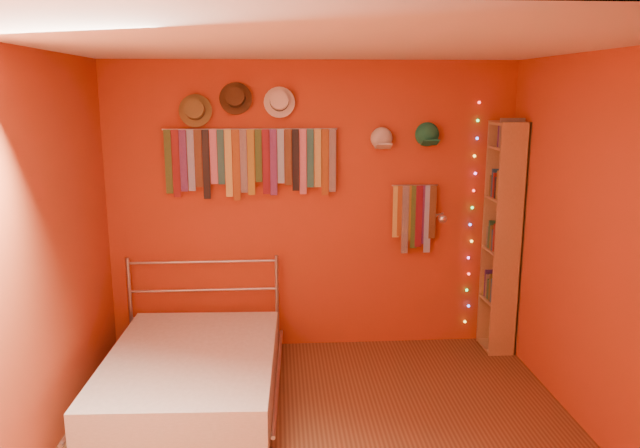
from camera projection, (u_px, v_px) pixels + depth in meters
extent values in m
cube|color=#AD3B1B|center=(312.00, 208.00, 5.40)|extent=(3.50, 0.02, 2.50)
cube|color=#AD3B1B|center=(614.00, 257.00, 3.82)|extent=(0.02, 3.50, 2.50)
cube|color=#AD3B1B|center=(26.00, 268.00, 3.58)|extent=(0.02, 3.50, 2.50)
cube|color=white|center=(330.00, 44.00, 3.43)|extent=(3.50, 3.50, 0.02)
cylinder|color=#ABABB0|center=(250.00, 129.00, 5.18)|extent=(1.45, 0.01, 0.01)
cube|color=#2E5020|center=(168.00, 162.00, 5.18)|extent=(0.06, 0.01, 0.53)
cube|color=maroon|center=(176.00, 164.00, 5.18)|extent=(0.06, 0.01, 0.56)
cube|color=#401965|center=(183.00, 161.00, 5.17)|extent=(0.06, 0.01, 0.51)
cube|color=#6A81BD|center=(191.00, 161.00, 5.19)|extent=(0.06, 0.01, 0.51)
cube|color=#462717|center=(198.00, 158.00, 5.18)|extent=(0.06, 0.01, 0.48)
cube|color=black|center=(206.00, 165.00, 5.19)|extent=(0.06, 0.01, 0.58)
cube|color=#BC5E8B|center=(213.00, 157.00, 5.19)|extent=(0.06, 0.01, 0.46)
cube|color=#184C55|center=(221.00, 157.00, 5.19)|extent=(0.06, 0.01, 0.46)
cube|color=#C4C14E|center=(229.00, 163.00, 5.20)|extent=(0.06, 0.01, 0.56)
cube|color=brown|center=(236.00, 165.00, 5.22)|extent=(0.06, 0.01, 0.60)
cube|color=#171353|center=(244.00, 161.00, 5.21)|extent=(0.06, 0.01, 0.53)
cube|color=olive|center=(251.00, 162.00, 5.21)|extent=(0.06, 0.01, 0.55)
cube|color=#2B4A1D|center=(258.00, 156.00, 5.22)|extent=(0.06, 0.01, 0.44)
cube|color=maroon|center=(266.00, 162.00, 5.23)|extent=(0.06, 0.01, 0.54)
cube|color=#4B175C|center=(273.00, 163.00, 5.23)|extent=(0.06, 0.01, 0.55)
cube|color=#76ABD1|center=(281.00, 156.00, 5.23)|extent=(0.06, 0.01, 0.45)
cube|color=#462B17|center=(288.00, 157.00, 5.23)|extent=(0.06, 0.01, 0.47)
cube|color=black|center=(296.00, 160.00, 5.23)|extent=(0.06, 0.01, 0.52)
cube|color=#C3617C|center=(303.00, 162.00, 5.25)|extent=(0.06, 0.01, 0.55)
cube|color=#1A585B|center=(310.00, 158.00, 5.25)|extent=(0.06, 0.01, 0.49)
cube|color=#AF9D46|center=(318.00, 158.00, 5.24)|extent=(0.06, 0.01, 0.49)
cube|color=brown|center=(325.00, 162.00, 5.27)|extent=(0.06, 0.01, 0.56)
cube|color=#141353|center=(332.00, 161.00, 5.26)|extent=(0.06, 0.01, 0.53)
cylinder|color=#ABABB0|center=(415.00, 185.00, 5.37)|extent=(0.40, 0.01, 0.01)
cube|color=#ADA045|center=(396.00, 212.00, 5.40)|extent=(0.06, 0.01, 0.46)
cube|color=brown|center=(401.00, 211.00, 5.40)|extent=(0.06, 0.01, 0.44)
cube|color=navy|center=(405.00, 220.00, 5.41)|extent=(0.06, 0.01, 0.60)
cube|color=olive|center=(410.00, 213.00, 5.41)|extent=(0.06, 0.01, 0.49)
cube|color=#284E1F|center=(414.00, 217.00, 5.42)|extent=(0.06, 0.01, 0.55)
cube|color=maroon|center=(419.00, 217.00, 5.41)|extent=(0.06, 0.01, 0.54)
cube|color=#3F1967|center=(423.00, 215.00, 5.42)|extent=(0.06, 0.01, 0.52)
cube|color=#758ED0|center=(428.00, 219.00, 5.43)|extent=(0.06, 0.01, 0.60)
cube|color=#4E341A|center=(433.00, 212.00, 5.41)|extent=(0.06, 0.01, 0.47)
cylinder|color=olive|center=(195.00, 111.00, 5.10)|extent=(0.27, 0.07, 0.27)
cylinder|color=olive|center=(195.00, 109.00, 5.06)|extent=(0.16, 0.13, 0.18)
cylinder|color=#332314|center=(195.00, 110.00, 5.08)|extent=(0.16, 0.05, 0.17)
cylinder|color=#402A16|center=(236.00, 99.00, 5.11)|extent=(0.27, 0.07, 0.26)
cylinder|color=#402A16|center=(235.00, 97.00, 5.06)|extent=(0.16, 0.13, 0.17)
cylinder|color=black|center=(235.00, 98.00, 5.08)|extent=(0.16, 0.05, 0.16)
cylinder|color=white|center=(279.00, 102.00, 5.14)|extent=(0.26, 0.06, 0.25)
cylinder|color=white|center=(279.00, 101.00, 5.09)|extent=(0.15, 0.13, 0.17)
cylinder|color=black|center=(279.00, 102.00, 5.11)|extent=(0.16, 0.05, 0.16)
ellipsoid|color=silver|center=(381.00, 138.00, 5.27)|extent=(0.18, 0.14, 0.18)
cube|color=silver|center=(384.00, 146.00, 5.17)|extent=(0.13, 0.10, 0.05)
ellipsoid|color=#197250|center=(427.00, 134.00, 5.29)|extent=(0.19, 0.15, 0.19)
cube|color=#197250|center=(430.00, 142.00, 5.19)|extent=(0.14, 0.10, 0.06)
sphere|color=#FF3333|center=(479.00, 102.00, 5.27)|extent=(0.02, 0.02, 0.02)
sphere|color=#33FF4C|center=(478.00, 120.00, 5.30)|extent=(0.02, 0.02, 0.02)
sphere|color=#4C66FF|center=(477.00, 138.00, 5.34)|extent=(0.02, 0.02, 0.02)
sphere|color=yellow|center=(474.00, 156.00, 5.37)|extent=(0.02, 0.02, 0.02)
sphere|color=#FF4CCC|center=(475.00, 173.00, 5.40)|extent=(0.02, 0.02, 0.02)
sphere|color=#FF3333|center=(474.00, 191.00, 5.43)|extent=(0.02, 0.02, 0.02)
sphere|color=#33FF4C|center=(472.00, 208.00, 5.46)|extent=(0.02, 0.02, 0.02)
sphere|color=#4C66FF|center=(470.00, 225.00, 5.49)|extent=(0.02, 0.02, 0.02)
sphere|color=yellow|center=(472.00, 241.00, 5.53)|extent=(0.02, 0.02, 0.02)
sphere|color=#FF4CCC|center=(468.00, 258.00, 5.56)|extent=(0.02, 0.02, 0.02)
sphere|color=#FF3333|center=(469.00, 274.00, 5.59)|extent=(0.02, 0.02, 0.02)
sphere|color=#33FF4C|center=(467.00, 290.00, 5.62)|extent=(0.02, 0.02, 0.02)
sphere|color=#4C66FF|center=(469.00, 306.00, 5.65)|extent=(0.02, 0.02, 0.02)
sphere|color=yellow|center=(465.00, 322.00, 5.68)|extent=(0.02, 0.02, 0.02)
cylinder|color=#ABABB0|center=(435.00, 215.00, 5.47)|extent=(0.04, 0.03, 0.04)
cylinder|color=#ABABB0|center=(439.00, 214.00, 5.34)|extent=(0.01, 0.27, 0.08)
sphere|color=white|center=(443.00, 219.00, 5.21)|extent=(0.07, 0.07, 0.07)
cube|color=#987244|center=(509.00, 243.00, 5.20)|extent=(0.24, 0.02, 2.00)
cube|color=#987244|center=(496.00, 235.00, 5.51)|extent=(0.24, 0.02, 2.00)
cube|color=#987244|center=(515.00, 239.00, 5.36)|extent=(0.02, 0.34, 2.00)
cube|color=#987244|center=(495.00, 346.00, 5.56)|extent=(0.24, 0.32, 0.02)
cube|color=#987244|center=(498.00, 300.00, 5.47)|extent=(0.24, 0.32, 0.02)
cube|color=#987244|center=(501.00, 250.00, 5.37)|extent=(0.24, 0.32, 0.02)
cube|color=#987244|center=(505.00, 199.00, 5.28)|extent=(0.24, 0.32, 0.02)
cube|color=#987244|center=(508.00, 148.00, 5.19)|extent=(0.24, 0.32, 0.02)
cube|color=#987244|center=(509.00, 124.00, 5.15)|extent=(0.24, 0.32, 0.02)
cylinder|color=#ABABB0|center=(130.00, 306.00, 5.37)|extent=(0.03, 0.03, 0.86)
cylinder|color=#ABABB0|center=(277.00, 303.00, 5.46)|extent=(0.03, 0.03, 0.86)
cylinder|color=#ABABB0|center=(205.00, 317.00, 5.44)|extent=(1.26, 0.02, 0.02)
cylinder|color=#ABABB0|center=(204.00, 290.00, 5.39)|extent=(1.26, 0.02, 0.02)
cylinder|color=#ABABB0|center=(203.00, 262.00, 5.33)|extent=(1.26, 0.02, 0.02)
cube|color=beige|center=(192.00, 375.00, 4.58)|extent=(1.27, 1.76, 0.34)
cylinder|color=#ABABB0|center=(104.00, 380.00, 4.54)|extent=(0.09, 1.72, 0.03)
cylinder|color=#ABABB0|center=(278.00, 375.00, 4.62)|extent=(0.09, 1.72, 0.03)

